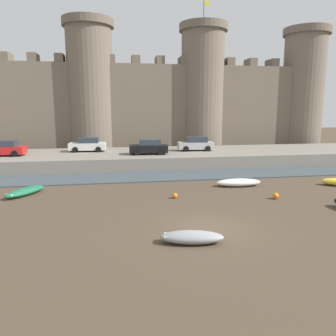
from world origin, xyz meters
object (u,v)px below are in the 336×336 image
(mooring_buoy_near_shore, at_px, (276,196))
(car_quay_west, at_px, (196,144))
(rowboat_foreground_right, at_px, (192,237))
(car_quay_centre_west, at_px, (88,145))
(car_quay_centre_east, at_px, (5,148))
(rowboat_midflat_centre, at_px, (239,182))
(mooring_buoy_off_centre, at_px, (175,196))
(rowboat_foreground_centre, at_px, (25,191))
(car_quay_east, at_px, (149,147))

(mooring_buoy_near_shore, relative_size, car_quay_west, 0.11)
(rowboat_foreground_right, bearing_deg, mooring_buoy_near_shore, 40.51)
(car_quay_centre_west, xyz_separation_m, car_quay_centre_east, (-8.29, -2.17, 0.00))
(car_quay_centre_west, bearing_deg, car_quay_centre_east, -165.30)
(car_quay_centre_east, bearing_deg, mooring_buoy_near_shore, -34.53)
(rowboat_midflat_centre, height_order, mooring_buoy_off_centre, rowboat_midflat_centre)
(rowboat_foreground_centre, distance_m, rowboat_foreground_right, 14.47)
(mooring_buoy_off_centre, height_order, mooring_buoy_near_shore, mooring_buoy_near_shore)
(rowboat_foreground_right, relative_size, car_quay_centre_east, 0.76)
(mooring_buoy_off_centre, height_order, car_quay_east, car_quay_east)
(rowboat_midflat_centre, bearing_deg, car_quay_west, 92.47)
(rowboat_midflat_centre, distance_m, mooring_buoy_off_centre, 6.42)
(rowboat_foreground_centre, height_order, mooring_buoy_near_shore, rowboat_foreground_centre)
(car_quay_west, distance_m, car_quay_centre_west, 12.47)
(rowboat_foreground_centre, distance_m, car_quay_centre_east, 12.56)
(mooring_buoy_off_centre, relative_size, car_quay_east, 0.09)
(rowboat_foreground_right, relative_size, car_quay_west, 0.76)
(car_quay_east, height_order, car_quay_centre_east, same)
(car_quay_west, distance_m, car_quay_centre_east, 20.72)
(car_quay_east, bearing_deg, rowboat_midflat_centre, -58.23)
(car_quay_east, bearing_deg, car_quay_centre_east, 175.46)
(car_quay_centre_east, bearing_deg, car_quay_west, 2.67)
(mooring_buoy_off_centre, xyz_separation_m, car_quay_centre_east, (-15.43, 14.09, 1.95))
(rowboat_foreground_centre, bearing_deg, car_quay_centre_west, 75.48)
(rowboat_midflat_centre, xyz_separation_m, mooring_buoy_near_shore, (1.16, -4.06, -0.10))
(rowboat_foreground_centre, relative_size, mooring_buoy_near_shore, 7.79)
(mooring_buoy_near_shore, distance_m, car_quay_centre_east, 27.24)
(rowboat_foreground_centre, xyz_separation_m, mooring_buoy_off_centre, (10.68, -2.61, -0.11))
(rowboat_foreground_centre, distance_m, mooring_buoy_off_centre, 11.00)
(rowboat_midflat_centre, distance_m, rowboat_foreground_right, 12.34)
(rowboat_foreground_centre, xyz_separation_m, car_quay_centre_west, (3.54, 13.66, 1.84))
(mooring_buoy_off_centre, bearing_deg, rowboat_foreground_centre, 166.28)
(car_quay_east, relative_size, car_quay_centre_west, 1.00)
(mooring_buoy_near_shore, bearing_deg, car_quay_centre_east, 145.47)
(rowboat_midflat_centre, distance_m, car_quay_east, 12.08)
(rowboat_midflat_centre, height_order, car_quay_centre_east, car_quay_centre_east)
(rowboat_midflat_centre, relative_size, rowboat_foreground_right, 1.18)
(mooring_buoy_off_centre, bearing_deg, car_quay_centre_west, 113.72)
(car_quay_west, relative_size, car_quay_centre_west, 1.00)
(mooring_buoy_near_shore, xyz_separation_m, car_quay_east, (-7.45, 14.22, 1.92))
(rowboat_foreground_centre, bearing_deg, rowboat_foreground_right, -45.94)
(rowboat_foreground_right, bearing_deg, rowboat_foreground_centre, 134.06)
(mooring_buoy_near_shore, xyz_separation_m, car_quay_centre_west, (-14.10, 17.58, 1.92))
(mooring_buoy_near_shore, xyz_separation_m, car_quay_centre_east, (-22.39, 15.40, 1.92))
(rowboat_foreground_right, relative_size, car_quay_east, 0.76)
(rowboat_midflat_centre, bearing_deg, rowboat_foreground_right, -121.36)
(mooring_buoy_near_shore, distance_m, car_quay_centre_west, 22.62)
(rowboat_midflat_centre, bearing_deg, mooring_buoy_near_shore, -74.12)
(rowboat_midflat_centre, relative_size, car_quay_centre_west, 0.90)
(car_quay_east, xyz_separation_m, car_quay_centre_east, (-14.94, 1.19, 0.00))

